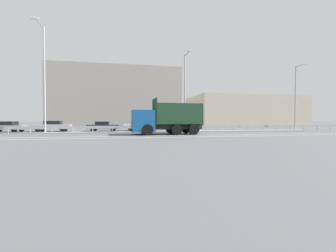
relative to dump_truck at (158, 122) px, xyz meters
name	(u,v)px	position (x,y,z in m)	size (l,w,h in m)	color
ground_plane	(193,134)	(3.82, 0.63, -1.27)	(320.00, 320.00, 0.00)	#565659
lane_strip_0	(171,136)	(0.89, -1.77, -1.27)	(55.76, 0.16, 0.01)	silver
lane_strip_1	(176,137)	(0.89, -3.71, -1.27)	(55.76, 0.16, 0.01)	silver
median_island	(187,132)	(3.82, 2.95, -1.18)	(30.67, 1.10, 0.18)	gray
median_guardrail	(184,127)	(3.82, 4.16, -0.70)	(55.76, 0.09, 0.78)	#9EA0A5
dump_truck	(158,122)	(0.00, 0.00, 0.00)	(7.18, 2.93, 3.57)	#144C8C
median_road_sign	(200,122)	(5.46, 2.95, -0.03)	(0.69, 0.16, 2.39)	white
street_lamp_0	(44,75)	(-11.26, 2.60, 4.72)	(0.70, 2.68, 10.86)	#ADADB2
street_lamp_1	(185,89)	(3.61, 2.89, 3.75)	(0.70, 2.44, 9.02)	#ADADB2
street_lamp_2	(296,95)	(18.47, 3.00, 3.41)	(0.71, 1.96, 8.46)	#ADADB2
parked_car_0	(7,127)	(-17.18, 8.16, -0.61)	(4.17, 2.11, 1.28)	gray
parked_car_1	(52,126)	(-12.24, 8.58, -0.57)	(4.51, 2.02, 1.35)	#A3A3A8
parked_car_2	(103,126)	(-5.95, 8.07, -0.61)	(4.03, 2.10, 1.25)	navy
parked_car_3	(141,125)	(-1.07, 8.43, -0.55)	(4.72, 1.96, 1.42)	silver
parked_car_4	(187,126)	(5.33, 7.82, -0.62)	(3.85, 1.92, 1.24)	maroon
background_building_0	(118,100)	(-4.48, 23.64, 4.11)	(22.42, 15.19, 10.77)	gray
background_building_1	(244,112)	(22.67, 23.11, 1.96)	(23.02, 12.68, 6.45)	#B7AD99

